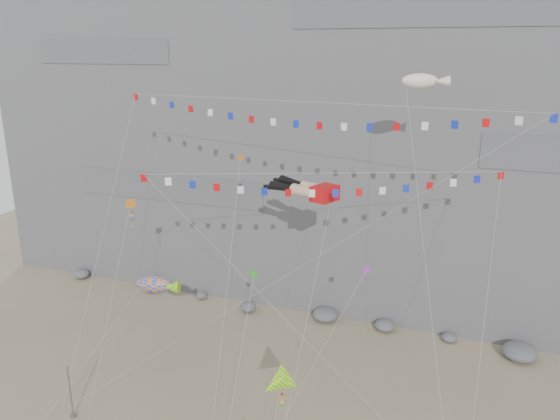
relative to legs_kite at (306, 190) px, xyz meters
The scene contains 13 objects.
cliff 25.73m from the legs_kite, 91.58° to the left, with size 80.00×28.00×50.00m, color slate.
talus_boulders 17.75m from the legs_kite, 94.20° to the left, with size 60.00×3.00×1.20m, color slate, non-canonical shape.
anchor_pole_left 23.07m from the legs_kite, 140.00° to the right, with size 0.12×0.12×4.31m, color slate.
legs_kite is the anchor object (origin of this frame).
flag_banner_upper 6.71m from the legs_kite, 74.72° to the right, with size 32.22×13.38×29.66m.
flag_banner_lower 4.09m from the legs_kite, 52.16° to the right, with size 23.44×12.37×22.46m.
harlequin_kite 14.47m from the legs_kite, 167.06° to the right, with size 1.63×8.97×16.29m.
fish_windsock 14.12m from the legs_kite, 153.58° to the right, with size 7.28×8.85×12.53m.
delta_kite 14.71m from the legs_kite, 79.98° to the right, with size 2.25×6.99×8.48m.
blimp_windsock 11.43m from the legs_kite, 12.14° to the left, with size 6.89×12.56×27.04m.
small_kite_a 6.21m from the legs_kite, behind, with size 4.89×16.30×24.00m.
small_kite_b 7.87m from the legs_kite, 25.68° to the right, with size 5.38×10.60×15.51m.
small_kite_c 8.07m from the legs_kite, 110.86° to the right, with size 1.90×9.88×14.15m.
Camera 1 is at (12.85, -31.03, 26.41)m, focal length 35.00 mm.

